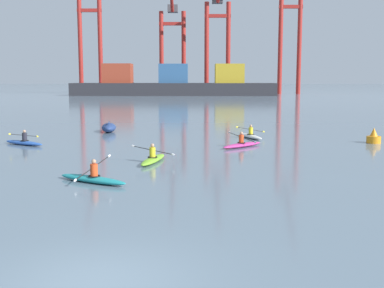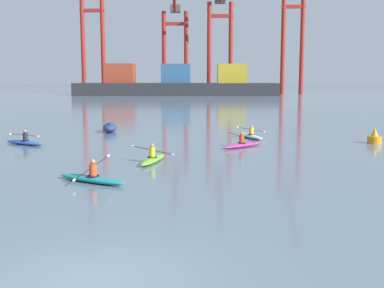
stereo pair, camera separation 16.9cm
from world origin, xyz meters
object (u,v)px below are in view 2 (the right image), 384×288
Objects in this scene: gantry_crane_east_mid at (220,31)px; kayak_white at (251,136)px; container_barge at (176,84)px; gantry_crane_east at (294,23)px; kayak_magenta at (243,144)px; kayak_teal at (92,178)px; kayak_blue at (25,142)px; gantry_crane_west at (92,28)px; capsized_dinghy at (110,127)px; channel_buoy at (375,138)px; gantry_crane_west_mid at (175,36)px; kayak_lime at (153,159)px.

kayak_white is at bearing -91.00° from gantry_crane_east_mid.
gantry_crane_east reaches higher than container_barge.
gantry_crane_east_mid is 11.75× the size of kayak_magenta.
kayak_teal is 1.01× the size of kayak_blue.
kayak_magenta is (32.10, -105.78, -17.62)m from gantry_crane_west.
gantry_crane_east_mid is 98.98m from kayak_white.
capsized_dinghy is at bearing -97.48° from gantry_crane_east_mid.
kayak_magenta is at bearing -167.24° from channel_buoy.
gantry_crane_east_mid is at bearing -5.97° from gantry_crane_west.
container_barge is 17.69× the size of kayak_magenta.
gantry_crane_west reaches higher than capsized_dinghy.
gantry_crane_west reaches higher than kayak_blue.
capsized_dinghy is (-32.01, -95.88, -18.46)m from gantry_crane_east.
kayak_magenta is at bearing -91.50° from gantry_crane_east_mid.
gantry_crane_west_mid is 9.62× the size of kayak_lime.
gantry_crane_east reaches higher than kayak_lime.
kayak_lime is (4.70, -13.81, -0.18)m from capsized_dinghy.
kayak_blue is at bearing 121.12° from kayak_teal.
gantry_crane_west_mid is at bearing 89.98° from capsized_dinghy.
kayak_white is (14.63, 3.70, 0.00)m from kayak_blue.
gantry_crane_west_mid reaches higher than kayak_blue.
kayak_teal is at bearing -89.06° from container_barge.
kayak_blue and kayak_white have the same top height.
gantry_crane_west_mid is at bearing 93.63° from container_barge.
capsized_dinghy is 0.85× the size of kayak_blue.
container_barge is at bearing 86.85° from kayak_blue.
gantry_crane_east_mid reaches higher than gantry_crane_west_mid.
kayak_lime is (-27.31, -109.69, -18.64)m from gantry_crane_east.
gantry_crane_west is 115.85m from kayak_lime.
gantry_crane_east_mid is (11.29, 9.94, 14.01)m from container_barge.
kayak_lime is at bearing -76.28° from gantry_crane_west.
container_barge is 15.57× the size of kayak_teal.
gantry_crane_west_mid is 12.21× the size of capsized_dinghy.
gantry_crane_west_mid is at bearing 95.09° from kayak_magenta.
capsized_dinghy is at bearing 139.07° from kayak_magenta.
gantry_crane_west reaches higher than gantry_crane_west_mid.
capsized_dinghy is at bearing -90.02° from gantry_crane_west_mid.
gantry_crane_west_mid is 32.28m from gantry_crane_east.
gantry_crane_east_mid is 12.29× the size of capsized_dinghy.
gantry_crane_west_mid reaches higher than channel_buoy.
kayak_lime is at bearing -132.17° from kayak_magenta.
container_barge is 20.55m from gantry_crane_east_mid.
capsized_dinghy is 18.79m from kayak_teal.
capsized_dinghy is (-0.04, -99.27, -15.52)m from gantry_crane_west_mid.
kayak_magenta is (4.94, 5.45, 0.00)m from kayak_lime.
gantry_crane_east_mid is 9.82× the size of kayak_white.
kayak_magenta is at bearing -3.67° from kayak_blue.
gantry_crane_east_mid reaches higher than capsized_dinghy.
gantry_crane_west reaches higher than gantry_crane_east_mid.
gantry_crane_west is 107.93m from kayak_white.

